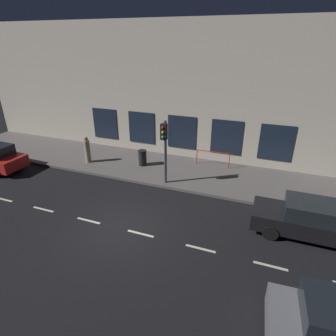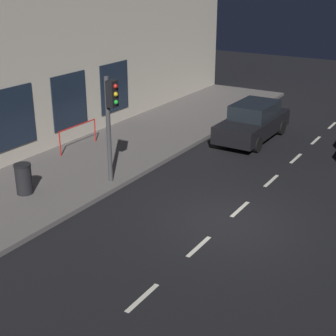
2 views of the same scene
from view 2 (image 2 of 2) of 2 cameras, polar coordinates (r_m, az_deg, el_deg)
The scene contains 7 objects.
ground_plane at distance 14.56m, azimuth 6.56°, elevation -6.17°, with size 60.00×60.00×0.00m, color black.
sidewalk at distance 17.81m, azimuth -11.83°, elevation -0.90°, with size 4.50×32.00×0.15m.
lane_centre_line at distance 15.37m, azimuth 8.19°, elevation -4.66°, with size 0.12×27.20×0.01m.
traffic_light at distance 16.09m, azimuth -6.56°, elevation 6.32°, with size 0.49×0.32×3.53m.
parked_car_2 at distance 21.56m, azimuth 9.66°, elevation 5.23°, with size 1.84×4.37×1.58m.
trash_bin at distance 16.37m, azimuth -16.11°, elevation -1.19°, with size 0.54×0.54×0.99m.
red_railing at distance 20.02m, azimuth -10.23°, elevation 4.17°, with size 0.05×2.11×0.97m.
Camera 2 is at (-5.36, 11.74, 6.73)m, focal length 53.54 mm.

